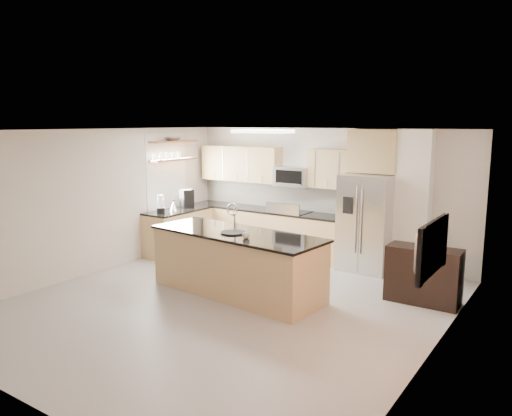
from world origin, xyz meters
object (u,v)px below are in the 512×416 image
Objects in this scene: kettle at (174,206)px; television at (423,247)px; range at (290,233)px; microwave at (293,177)px; credenza at (423,275)px; coffee_maker at (187,199)px; bowl at (173,138)px; platter at (233,233)px; flower_vase at (432,224)px; island at (237,263)px; blender at (161,205)px; refrigerator at (367,223)px; cup at (246,236)px.

kettle is 5.85m from television.
range is 4.78m from television.
microwave is 0.70× the size of credenza.
microwave is 0.71× the size of television.
kettle is 0.49m from coffee_maker.
platter is at bearing -30.08° from bowl.
coffee_maker is at bearing -159.97° from range.
bowl is 5.48m from flower_vase.
blender is (-2.51, 0.87, 0.58)m from island.
refrigerator is 2.79m from cup.
kettle is at bearing -146.03° from microwave.
kettle is at bearing -162.05° from refrigerator.
bowl is at bearing -156.74° from range.
range is 3.26m from credenza.
credenza is at bearing -40.02° from refrigerator.
microwave is at bearing 157.86° from flower_vase.
credenza is 5.64m from bowl.
television is (1.85, -3.07, 0.46)m from refrigerator.
credenza is 0.79m from flower_vase.
bowl reaches higher than television.
coffee_maker is (-2.91, 1.94, 0.06)m from cup.
cup is at bearing -73.27° from range.
television reaches higher than blender.
bowl reaches higher than coffee_maker.
refrigerator reaches higher than coffee_maker.
television is at bearing -42.75° from microwave.
microwave is 3.37m from flower_vase.
credenza is at bearing -4.85° from coffee_maker.
television is (2.70, -0.42, 0.30)m from cup.
blender is (-5.11, -0.36, 0.65)m from credenza.
cup is at bearing -21.67° from blender.
refrigerator is 3.62m from television.
cup is 3.50m from coffee_maker.
blender is 0.53× the size of flower_vase.
kettle is at bearing 152.47° from platter.
platter is 3.08m from coffee_maker.
microwave is at bearing 155.80° from credenza.
range is at bearing 157.80° from credenza.
blender is 5.19m from flower_vase.
bowl reaches higher than island.
kettle is at bearing 179.84° from credenza.
flower_vase is at bearing 34.43° from cup.
island reaches higher than platter.
coffee_maker reaches higher than blender.
television is (0.41, -1.98, 0.14)m from flower_vase.
television is at bearing -11.02° from platter.
platter is at bearing -153.67° from credenza.
blender reaches higher than range.
cup is (0.81, -2.70, 0.57)m from range.
microwave is at bearing 22.96° from coffee_maker.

